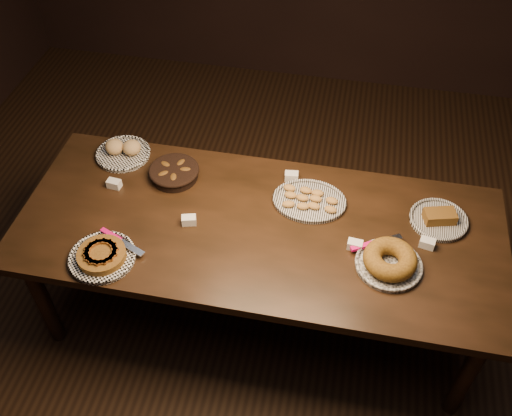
% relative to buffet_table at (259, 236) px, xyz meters
% --- Properties ---
extents(ground, '(5.00, 5.00, 0.00)m').
position_rel_buffet_table_xyz_m(ground, '(0.00, 0.00, -0.68)').
color(ground, black).
rests_on(ground, ground).
extents(buffet_table, '(2.40, 1.00, 0.75)m').
position_rel_buffet_table_xyz_m(buffet_table, '(0.00, 0.00, 0.00)').
color(buffet_table, black).
rests_on(buffet_table, ground).
extents(apple_tart_plate, '(0.35, 0.32, 0.06)m').
position_rel_buffet_table_xyz_m(apple_tart_plate, '(-0.68, -0.35, 0.10)').
color(apple_tart_plate, white).
rests_on(apple_tart_plate, buffet_table).
extents(madeleine_platter, '(0.37, 0.30, 0.04)m').
position_rel_buffet_table_xyz_m(madeleine_platter, '(0.22, 0.21, 0.09)').
color(madeleine_platter, black).
rests_on(madeleine_platter, buffet_table).
extents(bundt_cake_plate, '(0.34, 0.35, 0.10)m').
position_rel_buffet_table_xyz_m(bundt_cake_plate, '(0.63, -0.13, 0.11)').
color(bundt_cake_plate, black).
rests_on(bundt_cake_plate, buffet_table).
extents(croissant_basket, '(0.29, 0.29, 0.07)m').
position_rel_buffet_table_xyz_m(croissant_basket, '(-0.51, 0.25, 0.11)').
color(croissant_basket, black).
rests_on(croissant_basket, buffet_table).
extents(bread_roll_plate, '(0.30, 0.30, 0.09)m').
position_rel_buffet_table_xyz_m(bread_roll_plate, '(-0.84, 0.37, 0.10)').
color(bread_roll_plate, white).
rests_on(bread_roll_plate, buffet_table).
extents(loaf_plate, '(0.29, 0.29, 0.07)m').
position_rel_buffet_table_xyz_m(loaf_plate, '(0.87, 0.20, 0.09)').
color(loaf_plate, black).
rests_on(loaf_plate, buffet_table).
extents(tent_cards, '(1.68, 0.47, 0.04)m').
position_rel_buffet_table_xyz_m(tent_cards, '(0.05, 0.08, 0.10)').
color(tent_cards, white).
rests_on(tent_cards, buffet_table).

